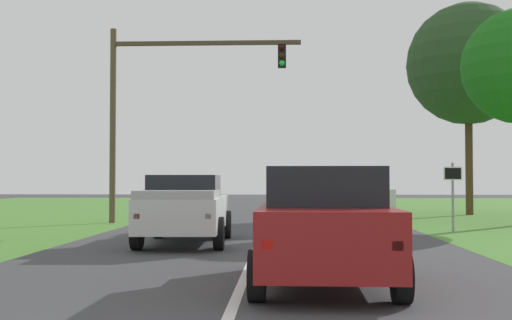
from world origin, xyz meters
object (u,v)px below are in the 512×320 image
(pickup_truck_lead, at_px, (185,208))
(crossing_suv_far, at_px, (348,196))
(red_suv_near, at_px, (324,223))
(keep_moving_sign, at_px, (453,187))
(oak_tree_right, at_px, (468,64))
(traffic_light, at_px, (162,94))

(pickup_truck_lead, relative_size, crossing_suv_far, 1.20)
(red_suv_near, distance_m, crossing_suv_far, 19.62)
(keep_moving_sign, relative_size, oak_tree_right, 0.22)
(red_suv_near, bearing_deg, oak_tree_right, 68.43)
(keep_moving_sign, bearing_deg, pickup_truck_lead, -152.45)
(traffic_light, xyz_separation_m, crossing_suv_far, (7.81, 4.71, -4.14))
(pickup_truck_lead, xyz_separation_m, traffic_light, (-2.21, 8.25, 4.15))
(crossing_suv_far, bearing_deg, traffic_light, -148.92)
(red_suv_near, bearing_deg, keep_moving_sign, 65.65)
(traffic_light, xyz_separation_m, oak_tree_right, (13.89, 6.59, 2.30))
(red_suv_near, distance_m, oak_tree_right, 23.85)
(red_suv_near, height_order, crossing_suv_far, red_suv_near)
(pickup_truck_lead, xyz_separation_m, oak_tree_right, (11.68, 14.84, 6.45))
(pickup_truck_lead, height_order, oak_tree_right, oak_tree_right)
(oak_tree_right, bearing_deg, keep_moving_sign, -108.65)
(oak_tree_right, distance_m, crossing_suv_far, 9.05)
(keep_moving_sign, height_order, crossing_suv_far, keep_moving_sign)
(red_suv_near, height_order, pickup_truck_lead, red_suv_near)
(traffic_light, relative_size, keep_moving_sign, 3.42)
(keep_moving_sign, bearing_deg, oak_tree_right, 71.35)
(red_suv_near, relative_size, oak_tree_right, 0.43)
(red_suv_near, bearing_deg, traffic_light, 110.24)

